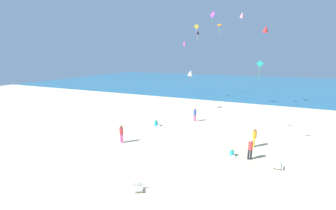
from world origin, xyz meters
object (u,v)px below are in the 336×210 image
beach_chair_far_right (138,187)px  person_3 (156,123)px  person_2 (121,133)px  person_4 (254,136)px  kite_white (190,73)px  kite_teal (260,65)px  kite_pink (242,15)px  beach_chair_far_left (278,166)px  kite_orange (219,25)px  person_5 (232,153)px  kite_red (266,29)px  kite_purple (213,15)px  kite_black (198,32)px  kite_yellow (197,27)px  person_1 (195,114)px  kite_magenta (184,44)px  person_0 (250,148)px

beach_chair_far_right → person_3: person_3 is taller
person_2 → person_4: size_ratio=0.99×
kite_white → kite_teal: size_ratio=1.30×
person_3 → kite_pink: (7.74, 12.61, 13.71)m
beach_chair_far_left → kite_orange: 12.60m
kite_white → person_5: bearing=-59.2°
kite_teal → kite_red: bearing=88.8°
kite_purple → kite_black: (-5.10, 10.49, -1.04)m
person_2 → kite_yellow: 13.56m
beach_chair_far_right → kite_pink: size_ratio=0.62×
kite_orange → beach_chair_far_right: bearing=-104.2°
beach_chair_far_left → person_1: (-8.92, 8.84, 0.76)m
person_5 → kite_red: (1.85, 20.60, 12.11)m
person_1 → kite_pink: 16.32m
person_4 → kite_purple: kite_purple is taller
kite_magenta → kite_purple: bearing=-40.5°
kite_orange → kite_teal: bearing=-11.3°
person_2 → kite_pink: size_ratio=1.35×
person_4 → person_5: size_ratio=2.59×
person_0 → kite_magenta: bearing=18.1°
person_3 → person_5: 10.26m
person_5 → kite_pink: size_ratio=0.53×
person_0 → kite_red: 23.53m
kite_pink → person_0: bearing=-80.5°
kite_purple → kite_magenta: kite_purple is taller
person_3 → person_0: bearing=-42.8°
beach_chair_far_right → kite_black: (-5.78, 33.05, 12.70)m
beach_chair_far_right → kite_red: bearing=138.2°
kite_black → beach_chair_far_right: bearing=-80.1°
beach_chair_far_left → kite_white: bearing=-45.5°
person_4 → person_5: person_4 is taller
kite_teal → beach_chair_far_right: bearing=-123.2°
person_4 → kite_teal: size_ratio=1.16×
person_0 → kite_orange: size_ratio=1.90×
kite_purple → kite_red: bearing=34.8°
kite_purple → kite_white: kite_purple is taller
person_2 → kite_red: size_ratio=0.88×
person_1 → beach_chair_far_right: bearing=-22.7°
person_1 → kite_orange: size_ratio=1.90×
beach_chair_far_right → person_2: (-5.30, 5.73, 0.72)m
person_0 → person_4: (0.24, 2.71, 0.01)m
kite_purple → kite_orange: 13.12m
beach_chair_far_right → kite_red: (6.62, 27.64, 12.08)m
kite_black → kite_teal: bearing=-63.0°
person_3 → kite_teal: size_ratio=0.55×
beach_chair_far_left → kite_white: (-11.23, 13.95, 5.51)m
person_5 → kite_orange: 11.29m
person_4 → beach_chair_far_left: bearing=125.2°
beach_chair_far_right → kite_purple: 26.43m
beach_chair_far_left → kite_black: size_ratio=0.37×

